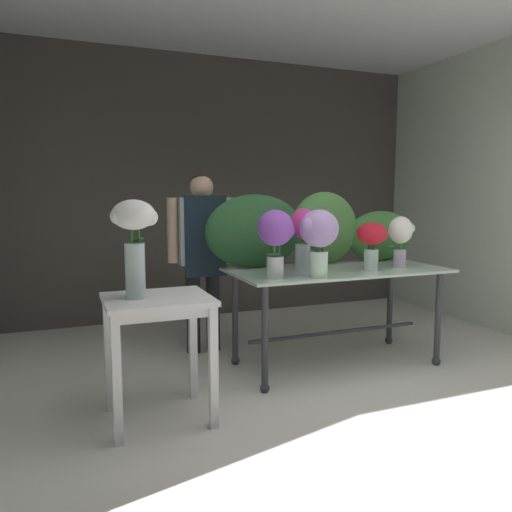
{
  "coord_description": "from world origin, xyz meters",
  "views": [
    {
      "loc": [
        -1.75,
        -1.97,
        1.38
      ],
      "look_at": [
        -0.48,
        1.2,
        0.96
      ],
      "focal_mm": 34.66,
      "sensor_mm": 36.0,
      "label": 1
    }
  ],
  "objects_px": {
    "side_table_white": "(158,316)",
    "vase_ivory_stock": "(401,236)",
    "florist": "(203,244)",
    "vase_violet_peonies": "(276,234)",
    "display_table_glass": "(337,285)",
    "vase_white_roses_tall": "(134,235)",
    "vase_crimson_roses": "(372,240)",
    "vase_lilac_tulips": "(319,235)",
    "vase_magenta_hydrangea": "(303,234)"
  },
  "relations": [
    {
      "from": "display_table_glass",
      "to": "side_table_white",
      "type": "bearing_deg",
      "value": -163.37
    },
    {
      "from": "vase_white_roses_tall",
      "to": "vase_magenta_hydrangea",
      "type": "bearing_deg",
      "value": 19.12
    },
    {
      "from": "vase_lilac_tulips",
      "to": "florist",
      "type": "bearing_deg",
      "value": 118.7
    },
    {
      "from": "florist",
      "to": "vase_crimson_roses",
      "type": "height_order",
      "value": "florist"
    },
    {
      "from": "vase_crimson_roses",
      "to": "side_table_white",
      "type": "bearing_deg",
      "value": -170.46
    },
    {
      "from": "display_table_glass",
      "to": "vase_magenta_hydrangea",
      "type": "distance_m",
      "value": 0.52
    },
    {
      "from": "vase_magenta_hydrangea",
      "to": "florist",
      "type": "bearing_deg",
      "value": 129.83
    },
    {
      "from": "side_table_white",
      "to": "vase_magenta_hydrangea",
      "type": "xyz_separation_m",
      "value": [
        1.22,
        0.46,
        0.43
      ]
    },
    {
      "from": "florist",
      "to": "vase_violet_peonies",
      "type": "relative_size",
      "value": 3.21
    },
    {
      "from": "vase_crimson_roses",
      "to": "vase_white_roses_tall",
      "type": "distance_m",
      "value": 1.88
    },
    {
      "from": "display_table_glass",
      "to": "side_table_white",
      "type": "distance_m",
      "value": 1.59
    },
    {
      "from": "display_table_glass",
      "to": "vase_lilac_tulips",
      "type": "distance_m",
      "value": 0.63
    },
    {
      "from": "side_table_white",
      "to": "vase_magenta_hydrangea",
      "type": "height_order",
      "value": "vase_magenta_hydrangea"
    },
    {
      "from": "side_table_white",
      "to": "vase_magenta_hydrangea",
      "type": "distance_m",
      "value": 1.37
    },
    {
      "from": "display_table_glass",
      "to": "vase_violet_peonies",
      "type": "relative_size",
      "value": 3.54
    },
    {
      "from": "vase_lilac_tulips",
      "to": "vase_ivory_stock",
      "type": "height_order",
      "value": "vase_lilac_tulips"
    },
    {
      "from": "side_table_white",
      "to": "vase_white_roses_tall",
      "type": "distance_m",
      "value": 0.51
    },
    {
      "from": "side_table_white",
      "to": "vase_white_roses_tall",
      "type": "relative_size",
      "value": 1.32
    },
    {
      "from": "side_table_white",
      "to": "florist",
      "type": "height_order",
      "value": "florist"
    },
    {
      "from": "side_table_white",
      "to": "vase_crimson_roses",
      "type": "xyz_separation_m",
      "value": [
        1.73,
        0.29,
        0.38
      ]
    },
    {
      "from": "display_table_glass",
      "to": "vase_magenta_hydrangea",
      "type": "xyz_separation_m",
      "value": [
        -0.31,
        0.01,
        0.42
      ]
    },
    {
      "from": "vase_lilac_tulips",
      "to": "vase_violet_peonies",
      "type": "distance_m",
      "value": 0.31
    },
    {
      "from": "side_table_white",
      "to": "vase_lilac_tulips",
      "type": "height_order",
      "value": "vase_lilac_tulips"
    },
    {
      "from": "vase_ivory_stock",
      "to": "display_table_glass",
      "type": "bearing_deg",
      "value": 167.97
    },
    {
      "from": "side_table_white",
      "to": "vase_white_roses_tall",
      "type": "height_order",
      "value": "vase_white_roses_tall"
    },
    {
      "from": "vase_crimson_roses",
      "to": "vase_ivory_stock",
      "type": "bearing_deg",
      "value": 9.69
    },
    {
      "from": "display_table_glass",
      "to": "vase_white_roses_tall",
      "type": "xyz_separation_m",
      "value": [
        -1.65,
        -0.46,
        0.49
      ]
    },
    {
      "from": "vase_white_roses_tall",
      "to": "side_table_white",
      "type": "bearing_deg",
      "value": 0.89
    },
    {
      "from": "vase_crimson_roses",
      "to": "florist",
      "type": "bearing_deg",
      "value": 141.17
    },
    {
      "from": "vase_magenta_hydrangea",
      "to": "vase_violet_peonies",
      "type": "xyz_separation_m",
      "value": [
        -0.34,
        -0.24,
        0.03
      ]
    },
    {
      "from": "florist",
      "to": "vase_magenta_hydrangea",
      "type": "relative_size",
      "value": 3.21
    },
    {
      "from": "display_table_glass",
      "to": "vase_ivory_stock",
      "type": "distance_m",
      "value": 0.66
    },
    {
      "from": "vase_violet_peonies",
      "to": "vase_crimson_roses",
      "type": "height_order",
      "value": "vase_violet_peonies"
    },
    {
      "from": "display_table_glass",
      "to": "vase_lilac_tulips",
      "type": "height_order",
      "value": "vase_lilac_tulips"
    },
    {
      "from": "side_table_white",
      "to": "vase_ivory_stock",
      "type": "xyz_separation_m",
      "value": [
        2.05,
        0.34,
        0.4
      ]
    },
    {
      "from": "display_table_glass",
      "to": "vase_violet_peonies",
      "type": "bearing_deg",
      "value": -160.15
    },
    {
      "from": "vase_ivory_stock",
      "to": "vase_violet_peonies",
      "type": "bearing_deg",
      "value": -174.0
    },
    {
      "from": "vase_lilac_tulips",
      "to": "vase_magenta_hydrangea",
      "type": "bearing_deg",
      "value": 83.26
    },
    {
      "from": "display_table_glass",
      "to": "vase_magenta_hydrangea",
      "type": "height_order",
      "value": "vase_magenta_hydrangea"
    },
    {
      "from": "display_table_glass",
      "to": "vase_violet_peonies",
      "type": "xyz_separation_m",
      "value": [
        -0.65,
        -0.23,
        0.45
      ]
    },
    {
      "from": "vase_violet_peonies",
      "to": "display_table_glass",
      "type": "bearing_deg",
      "value": 19.85
    },
    {
      "from": "vase_ivory_stock",
      "to": "vase_crimson_roses",
      "type": "distance_m",
      "value": 0.32
    },
    {
      "from": "vase_magenta_hydrangea",
      "to": "vase_violet_peonies",
      "type": "relative_size",
      "value": 1.0
    },
    {
      "from": "vase_lilac_tulips",
      "to": "vase_violet_peonies",
      "type": "bearing_deg",
      "value": 167.21
    },
    {
      "from": "vase_crimson_roses",
      "to": "vase_white_roses_tall",
      "type": "relative_size",
      "value": 0.65
    },
    {
      "from": "florist",
      "to": "vase_violet_peonies",
      "type": "height_order",
      "value": "florist"
    },
    {
      "from": "vase_lilac_tulips",
      "to": "vase_white_roses_tall",
      "type": "height_order",
      "value": "vase_white_roses_tall"
    },
    {
      "from": "side_table_white",
      "to": "vase_ivory_stock",
      "type": "relative_size",
      "value": 1.85
    },
    {
      "from": "vase_lilac_tulips",
      "to": "vase_ivory_stock",
      "type": "relative_size",
      "value": 1.17
    },
    {
      "from": "vase_magenta_hydrangea",
      "to": "vase_crimson_roses",
      "type": "bearing_deg",
      "value": -18.74
    }
  ]
}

